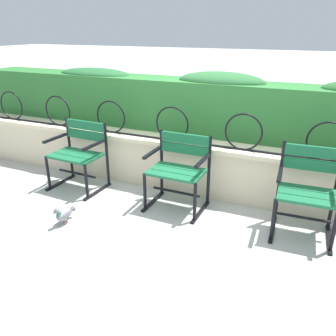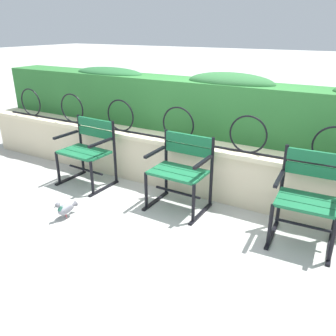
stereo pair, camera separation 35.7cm
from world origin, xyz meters
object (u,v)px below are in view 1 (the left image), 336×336
Objects in this scene: park_chair_left at (79,152)px; pigeon_far_side at (64,214)px; park_chair_centre at (179,168)px; park_chair_right at (307,190)px.

park_chair_left reaches higher than pigeon_far_side.
park_chair_left is at bearing -179.22° from park_chair_centre.
park_chair_right is (2.67, -0.01, 0.00)m from park_chair_left.
park_chair_centre is 2.84× the size of pigeon_far_side.
park_chair_left is 2.88× the size of pigeon_far_side.
park_chair_right is 3.03× the size of pigeon_far_side.
park_chair_left is 1.02× the size of park_chair_centre.
park_chair_centre is at bearing 42.37° from pigeon_far_side.
park_chair_right is at bearing 20.14° from pigeon_far_side.
park_chair_centre is at bearing 0.78° from park_chair_left.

